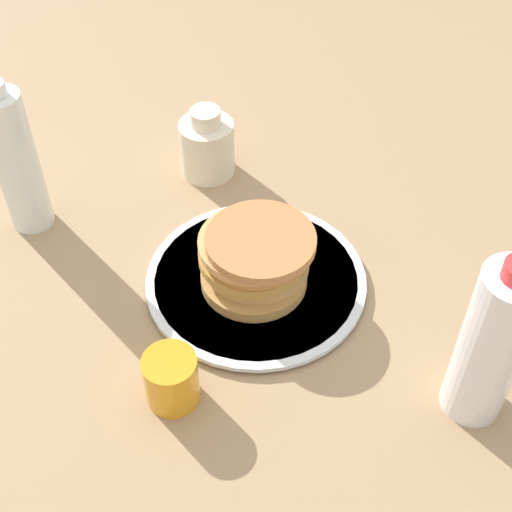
{
  "coord_description": "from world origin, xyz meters",
  "views": [
    {
      "loc": [
        0.56,
        0.24,
        0.72
      ],
      "look_at": [
        -0.03,
        0.01,
        0.05
      ],
      "focal_mm": 50.0,
      "sensor_mm": 36.0,
      "label": 1
    }
  ],
  "objects_px": {
    "water_bottle_mid": "(492,345)",
    "water_bottle_near": "(16,162)",
    "cream_jug": "(207,146)",
    "pancake_stack": "(255,256)",
    "juice_glass": "(171,379)",
    "plate": "(256,280)"
  },
  "relations": [
    {
      "from": "plate",
      "to": "pancake_stack",
      "type": "relative_size",
      "value": 1.89
    },
    {
      "from": "pancake_stack",
      "to": "water_bottle_near",
      "type": "bearing_deg",
      "value": -89.96
    },
    {
      "from": "cream_jug",
      "to": "water_bottle_near",
      "type": "xyz_separation_m",
      "value": [
        0.2,
        -0.19,
        0.06
      ]
    },
    {
      "from": "plate",
      "to": "water_bottle_near",
      "type": "relative_size",
      "value": 1.27
    },
    {
      "from": "pancake_stack",
      "to": "juice_glass",
      "type": "bearing_deg",
      "value": -7.62
    },
    {
      "from": "water_bottle_mid",
      "to": "water_bottle_near",
      "type": "bearing_deg",
      "value": -97.29
    },
    {
      "from": "pancake_stack",
      "to": "water_bottle_near",
      "type": "relative_size",
      "value": 0.67
    },
    {
      "from": "pancake_stack",
      "to": "cream_jug",
      "type": "relative_size",
      "value": 1.38
    },
    {
      "from": "pancake_stack",
      "to": "water_bottle_mid",
      "type": "xyz_separation_m",
      "value": [
        0.08,
        0.3,
        0.06
      ]
    },
    {
      "from": "pancake_stack",
      "to": "water_bottle_mid",
      "type": "distance_m",
      "value": 0.31
    },
    {
      "from": "plate",
      "to": "pancake_stack",
      "type": "bearing_deg",
      "value": -103.13
    },
    {
      "from": "pancake_stack",
      "to": "cream_jug",
      "type": "xyz_separation_m",
      "value": [
        -0.2,
        -0.15,
        -0.01
      ]
    },
    {
      "from": "plate",
      "to": "cream_jug",
      "type": "height_order",
      "value": "cream_jug"
    },
    {
      "from": "pancake_stack",
      "to": "water_bottle_mid",
      "type": "height_order",
      "value": "water_bottle_mid"
    },
    {
      "from": "water_bottle_near",
      "to": "water_bottle_mid",
      "type": "height_order",
      "value": "water_bottle_mid"
    },
    {
      "from": "cream_jug",
      "to": "water_bottle_mid",
      "type": "height_order",
      "value": "water_bottle_mid"
    },
    {
      "from": "pancake_stack",
      "to": "water_bottle_mid",
      "type": "bearing_deg",
      "value": 74.5
    },
    {
      "from": "pancake_stack",
      "to": "juice_glass",
      "type": "xyz_separation_m",
      "value": [
        0.2,
        -0.03,
        -0.02
      ]
    },
    {
      "from": "pancake_stack",
      "to": "water_bottle_near",
      "type": "height_order",
      "value": "water_bottle_near"
    },
    {
      "from": "cream_jug",
      "to": "water_bottle_near",
      "type": "relative_size",
      "value": 0.48
    },
    {
      "from": "pancake_stack",
      "to": "juice_glass",
      "type": "distance_m",
      "value": 0.2
    },
    {
      "from": "water_bottle_mid",
      "to": "juice_glass",
      "type": "bearing_deg",
      "value": -70.39
    }
  ]
}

